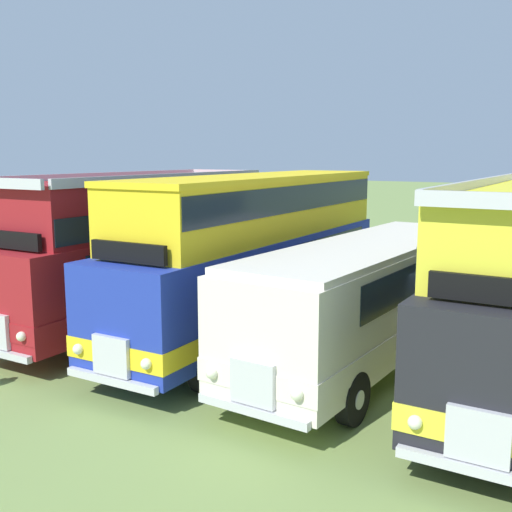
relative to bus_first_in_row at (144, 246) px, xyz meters
name	(u,v)px	position (x,y,z in m)	size (l,w,h in m)	color
ground_plane	(443,373)	(8.81, 0.28, -2.36)	(200.00, 200.00, 0.00)	#7A934C
bus_first_in_row	(144,246)	(0.00, 0.00, 0.00)	(2.71, 10.30, 4.52)	maroon
bus_second_in_row	(258,248)	(3.53, 0.71, 0.12)	(2.73, 11.64, 4.49)	#1E339E
bus_third_in_row	(370,293)	(7.05, 0.01, -0.61)	(3.11, 10.13, 2.99)	silver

